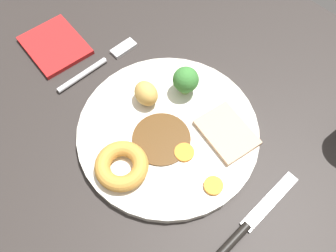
# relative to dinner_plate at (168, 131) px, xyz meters

# --- Properties ---
(dining_table) EXTENTS (1.20, 0.84, 0.04)m
(dining_table) POSITION_rel_dinner_plate_xyz_m (-0.02, -0.03, -0.02)
(dining_table) COLOR #2B2623
(dining_table) RESTS_ON ground
(dinner_plate) EXTENTS (0.27, 0.27, 0.01)m
(dinner_plate) POSITION_rel_dinner_plate_xyz_m (0.00, 0.00, 0.00)
(dinner_plate) COLOR silver
(dinner_plate) RESTS_ON dining_table
(gravy_pool) EXTENTS (0.09, 0.09, 0.00)m
(gravy_pool) POSITION_rel_dinner_plate_xyz_m (0.01, -0.02, 0.01)
(gravy_pool) COLOR #563819
(gravy_pool) RESTS_ON dinner_plate
(meat_slice_main) EXTENTS (0.09, 0.08, 0.01)m
(meat_slice_main) POSITION_rel_dinner_plate_xyz_m (0.07, 0.06, 0.01)
(meat_slice_main) COLOR tan
(meat_slice_main) RESTS_ON dinner_plate
(yorkshire_pudding) EXTENTS (0.07, 0.07, 0.02)m
(yorkshire_pudding) POSITION_rel_dinner_plate_xyz_m (0.00, -0.09, 0.02)
(yorkshire_pudding) COLOR #C68938
(yorkshire_pudding) RESTS_ON dinner_plate
(roast_potato_left) EXTENTS (0.05, 0.04, 0.04)m
(roast_potato_left) POSITION_rel_dinner_plate_xyz_m (-0.06, 0.01, 0.03)
(roast_potato_left) COLOR tan
(roast_potato_left) RESTS_ON dinner_plate
(carrot_coin_front) EXTENTS (0.03, 0.03, 0.00)m
(carrot_coin_front) POSITION_rel_dinner_plate_xyz_m (0.04, -0.01, 0.01)
(carrot_coin_front) COLOR orange
(carrot_coin_front) RESTS_ON dinner_plate
(carrot_coin_back) EXTENTS (0.03, 0.03, 0.01)m
(carrot_coin_back) POSITION_rel_dinner_plate_xyz_m (0.11, -0.02, 0.01)
(carrot_coin_back) COLOR orange
(carrot_coin_back) RESTS_ON dinner_plate
(broccoli_floret) EXTENTS (0.04, 0.04, 0.05)m
(broccoli_floret) POSITION_rel_dinner_plate_xyz_m (-0.03, 0.07, 0.03)
(broccoli_floret) COLOR #8CB766
(broccoli_floret) RESTS_ON dinner_plate
(fork) EXTENTS (0.02, 0.15, 0.01)m
(fork) POSITION_rel_dinner_plate_xyz_m (-0.17, 0.01, -0.00)
(fork) COLOR silver
(fork) RESTS_ON dining_table
(knife) EXTENTS (0.02, 0.19, 0.01)m
(knife) POSITION_rel_dinner_plate_xyz_m (0.17, -0.03, -0.00)
(knife) COLOR black
(knife) RESTS_ON dining_table
(folded_napkin) EXTENTS (0.12, 0.10, 0.01)m
(folded_napkin) POSITION_rel_dinner_plate_xyz_m (-0.26, -0.02, -0.00)
(folded_napkin) COLOR red
(folded_napkin) RESTS_ON dining_table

